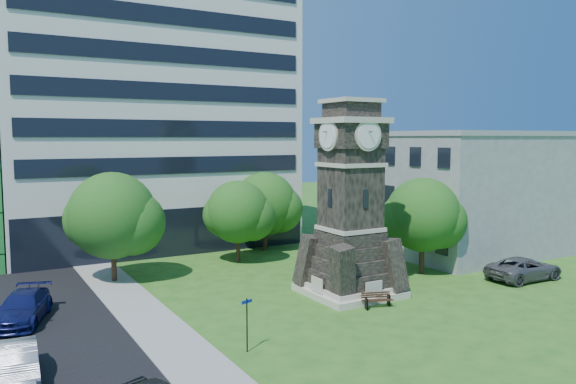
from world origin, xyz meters
TOP-DOWN VIEW (x-y plane):
  - ground at (0.00, 0.00)m, footprint 160.00×160.00m
  - sidewalk at (-9.50, 5.00)m, footprint 3.00×70.00m
  - clock_tower at (3.00, 2.00)m, footprint 5.40×5.40m
  - office_tall at (-3.20, 25.84)m, footprint 26.20×15.11m
  - office_low at (19.97, 8.00)m, footprint 15.20×12.20m
  - car_street_mid at (-16.31, -1.69)m, footprint 1.79×4.59m
  - car_street_north at (-15.46, 6.25)m, footprint 3.90×5.89m
  - car_east_lot at (15.64, -1.20)m, footprint 5.77×2.79m
  - park_bench at (2.69, -1.14)m, footprint 1.74×0.47m
  - street_sign at (-6.85, -3.54)m, footprint 0.61×0.06m
  - tree_nw at (-9.14, 12.59)m, footprint 6.55×5.96m
  - tree_nc at (0.77, 13.76)m, footprint 5.45×4.96m
  - tree_ne at (4.94, 17.16)m, footprint 6.17×5.61m
  - tree_east at (10.82, 3.76)m, footprint 5.91×5.37m

SIDE VIEW (x-z plane):
  - ground at x=0.00m, z-range 0.00..0.00m
  - sidewalk at x=-9.50m, z-range 0.00..0.06m
  - park_bench at x=2.69m, z-range 0.03..0.93m
  - car_street_mid at x=-16.31m, z-range 0.00..1.49m
  - car_east_lot at x=15.64m, z-range 0.00..1.58m
  - car_street_north at x=-15.46m, z-range 0.00..1.58m
  - street_sign at x=-6.85m, z-range 0.32..2.84m
  - tree_nc at x=0.77m, z-range 0.62..7.14m
  - tree_ne at x=4.94m, z-range 0.48..7.37m
  - tree_east at x=10.82m, z-range 0.64..7.64m
  - tree_nw at x=-9.14m, z-range 0.62..8.17m
  - office_low at x=19.97m, z-range 0.01..10.41m
  - clock_tower at x=3.00m, z-range -0.83..11.39m
  - office_tall at x=-3.20m, z-range -0.08..28.52m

